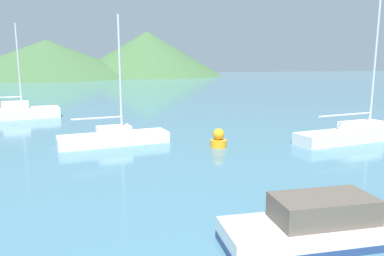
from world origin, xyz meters
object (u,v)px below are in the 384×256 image
(sailboat_outer, at_px, (361,133))
(buoy_marker, at_px, (219,139))
(motorboat_near, at_px, (360,224))
(sailboat_middle, at_px, (114,137))
(sailboat_inner, at_px, (16,112))

(sailboat_outer, relative_size, buoy_marker, 8.68)
(sailboat_outer, distance_m, buoy_marker, 8.35)
(motorboat_near, bearing_deg, sailboat_middle, 116.05)
(sailboat_middle, xyz_separation_m, sailboat_outer, (13.58, -2.55, 0.04))
(sailboat_outer, bearing_deg, buoy_marker, 167.78)
(sailboat_middle, bearing_deg, sailboat_outer, -18.99)
(sailboat_outer, xyz_separation_m, buoy_marker, (-8.34, 0.50, -0.04))
(sailboat_inner, relative_size, sailboat_outer, 0.84)
(motorboat_near, relative_size, sailboat_middle, 1.04)
(motorboat_near, relative_size, sailboat_inner, 0.98)
(sailboat_middle, bearing_deg, buoy_marker, -29.76)
(motorboat_near, bearing_deg, sailboat_outer, 53.65)
(motorboat_near, xyz_separation_m, buoy_marker, (-0.25, 10.54, 0.05))
(sailboat_inner, bearing_deg, motorboat_near, -73.32)
(motorboat_near, bearing_deg, buoy_marker, 93.85)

